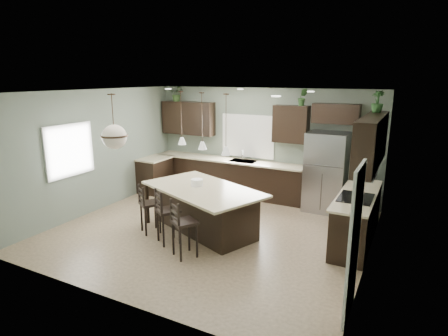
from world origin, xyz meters
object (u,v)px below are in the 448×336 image
at_px(bar_stool_left, 150,209).
at_px(kitchen_island, 203,210).
at_px(refrigerator, 326,172).
at_px(plant_back_left, 177,94).
at_px(bar_stool_center, 168,216).
at_px(serving_dish, 197,182).
at_px(bar_stool_right, 185,228).

bearing_deg(bar_stool_left, kitchen_island, 63.75).
distance_m(refrigerator, kitchen_island, 3.08).
xyz_separation_m(kitchen_island, plant_back_left, (-2.37, 2.64, 2.14)).
relative_size(bar_stool_center, plant_back_left, 2.56).
height_order(kitchen_island, serving_dish, serving_dish).
relative_size(bar_stool_left, plant_back_left, 2.42).
xyz_separation_m(bar_stool_left, bar_stool_right, (1.19, -0.56, 0.02)).
bearing_deg(plant_back_left, serving_dish, -49.58).
bearing_deg(refrigerator, bar_stool_center, -124.95).
height_order(bar_stool_center, bar_stool_right, bar_stool_center).
relative_size(kitchen_island, bar_stool_center, 2.31).
bearing_deg(kitchen_island, plant_back_left, 154.18).
xyz_separation_m(bar_stool_center, plant_back_left, (-2.05, 3.40, 2.08)).
bearing_deg(serving_dish, bar_stool_left, -141.47).
xyz_separation_m(refrigerator, kitchen_island, (-1.88, -2.40, -0.46)).
relative_size(refrigerator, serving_dish, 7.71).
bearing_deg(refrigerator, bar_stool_right, -114.99).
xyz_separation_m(kitchen_island, bar_stool_left, (-0.93, -0.52, 0.04)).
distance_m(refrigerator, plant_back_left, 4.58).
height_order(bar_stool_left, plant_back_left, plant_back_left).
bearing_deg(plant_back_left, refrigerator, -3.35).
xyz_separation_m(serving_dish, bar_stool_right, (0.45, -1.15, -0.47)).
bearing_deg(plant_back_left, kitchen_island, -48.10).
xyz_separation_m(refrigerator, bar_stool_center, (-2.20, -3.15, -0.39)).
distance_m(kitchen_island, bar_stool_center, 0.82).
bearing_deg(serving_dish, bar_stool_right, -68.80).
bearing_deg(serving_dish, plant_back_left, 130.42).
bearing_deg(serving_dish, refrigerator, 48.30).
bearing_deg(bar_stool_left, serving_dish, 73.22).
relative_size(kitchen_island, bar_stool_left, 2.44).
distance_m(bar_stool_center, plant_back_left, 4.48).
bearing_deg(bar_stool_center, serving_dish, 115.52).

